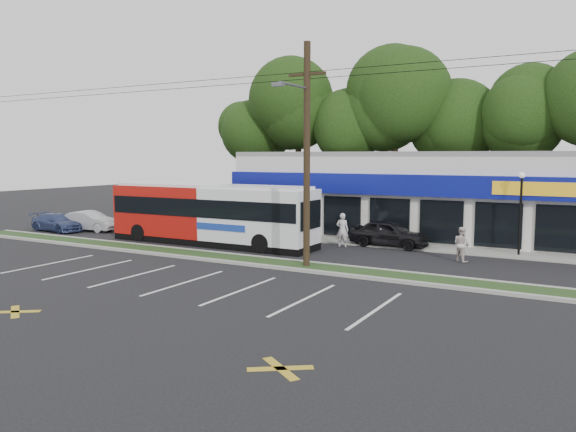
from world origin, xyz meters
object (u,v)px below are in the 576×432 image
Objects in this scene: lamp_post at (521,204)px; pedestrian_b at (462,244)px; car_dark at (389,234)px; car_blue at (57,222)px; pedestrian_a at (342,230)px; metrobus at (211,213)px; utility_pole at (303,148)px; car_silver at (90,221)px.

lamp_post reaches higher than pedestrian_b.
car_blue is at bearing 105.56° from car_dark.
pedestrian_a is 6.89m from pedestrian_b.
metrobus is 7.54m from pedestrian_a.
metrobus is 13.84m from pedestrian_b.
lamp_post is 16.54m from metrobus.
pedestrian_a is (-2.30, -1.23, 0.20)m from car_dark.
car_silver is (-18.32, 4.03, -4.74)m from utility_pole.
car_dark is 2.61× the size of pedestrian_b.
lamp_post is (8.17, 7.87, -2.74)m from utility_pole.
car_silver reaches higher than car_blue.
car_dark is at bearing -161.24° from pedestrian_a.
car_silver is (-10.53, 0.46, -1.15)m from metrobus.
car_dark reaches higher than car_silver.
car_silver is at bearing 167.59° from utility_pole.
pedestrian_b is (-2.23, -2.80, -1.83)m from lamp_post.
metrobus is at bearing 36.10° from pedestrian_b.
car_dark reaches higher than car_blue.
car_blue is 2.18× the size of pedestrian_a.
car_silver is at bearing 103.45° from car_dark.
utility_pole is 9.29m from metrobus.
metrobus is at bearing -83.04° from car_blue.
pedestrian_b is at bearing 40.50° from utility_pole.
car_silver is (-19.78, -3.54, -0.08)m from car_dark.
metrobus is 3.10× the size of car_blue.
car_dark is at bearing 0.65° from pedestrian_b.
lamp_post is 28.82m from car_blue.
utility_pole is 29.66× the size of pedestrian_b.
utility_pole is 11.76× the size of lamp_post.
metrobus is 7.58× the size of pedestrian_b.
metrobus is 6.75× the size of pedestrian_a.
metrobus is at bearing 155.34° from utility_pole.
car_dark is (9.25, 4.00, -1.07)m from metrobus.
pedestrian_b is at bearing -81.46° from car_blue.
pedestrian_a is at bearing -90.71° from car_silver.
utility_pole is 26.43× the size of pedestrian_a.
car_dark is 2.61m from pedestrian_a.
pedestrian_b reaches higher than car_silver.
lamp_post is at bearing 43.95° from utility_pole.
pedestrian_a is (19.31, 3.47, 0.35)m from car_blue.
lamp_post reaches higher than car_dark.
pedestrian_a is at bearing -76.08° from car_blue.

